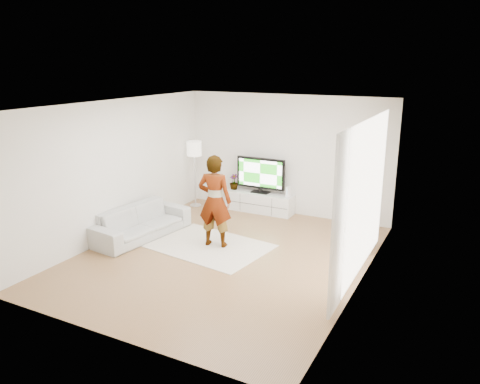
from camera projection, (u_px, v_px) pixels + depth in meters
The scene contains 17 objects.
floor at pixel (224, 256), 8.74m from camera, with size 6.00×6.00×0.00m, color #986B44.
ceiling at pixel (223, 105), 7.98m from camera, with size 6.00×6.00×0.00m, color white.
wall_left at pixel (116, 170), 9.46m from camera, with size 0.02×6.00×2.80m, color silver.
wall_right at pixel (364, 203), 7.25m from camera, with size 0.02×6.00×2.80m, color silver.
wall_back at pixel (286, 155), 10.92m from camera, with size 5.00×0.02×2.80m, color silver.
wall_front at pixel (105, 239), 5.79m from camera, with size 5.00×0.02×2.80m, color silver.
window at pixel (367, 195), 7.51m from camera, with size 0.01×2.60×2.50m, color white.
curtain_near at pixel (340, 224), 6.46m from camera, with size 0.04×0.70×2.60m, color white.
curtain_far at pixel (378, 182), 8.68m from camera, with size 0.04×0.70×2.60m, color white.
media_console at pixel (260, 202), 11.28m from camera, with size 1.66×0.47×0.47m.
television at pixel (261, 174), 11.12m from camera, with size 1.22×0.24×0.85m.
game_console at pixel (288, 192), 10.87m from camera, with size 0.07×0.18×0.24m.
potted_plant at pixel (234, 182), 11.48m from camera, with size 0.21×0.21×0.38m, color #3F7238.
rug at pixel (210, 246), 9.22m from camera, with size 2.23×1.61×0.01m, color beige.
player at pixel (215, 201), 9.01m from camera, with size 0.66×0.43×1.82m, color #334772.
sofa at pixel (141, 222), 9.64m from camera, with size 2.18×0.85×0.64m, color #AEAEA9.
floor_lamp at pixel (194, 151), 11.43m from camera, with size 0.36×0.36×1.64m.
Camera 1 is at (3.97, -7.05, 3.53)m, focal length 35.00 mm.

